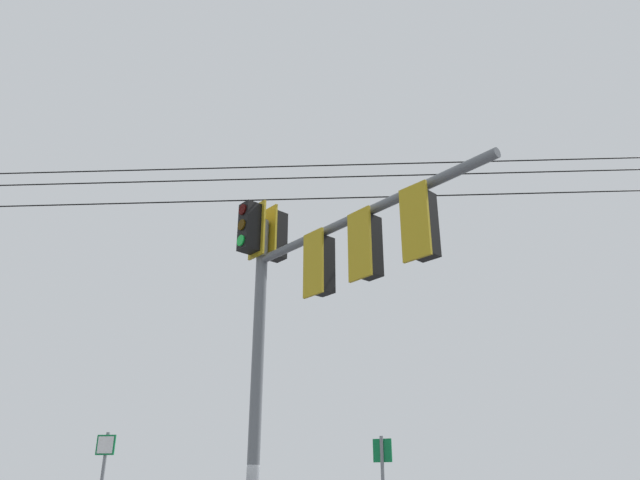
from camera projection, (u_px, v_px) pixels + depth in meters
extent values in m
cylinder|color=slate|center=(256.00, 410.00, 9.41)|extent=(0.20, 0.20, 6.65)
cylinder|color=slate|center=(357.00, 217.00, 8.75)|extent=(4.05, 2.82, 0.14)
cube|color=black|center=(276.00, 236.00, 10.81)|extent=(0.42, 0.42, 0.90)
cube|color=#B29319|center=(269.00, 234.00, 10.71)|extent=(0.39, 0.28, 1.04)
cylinder|color=#360503|center=(284.00, 224.00, 11.03)|extent=(0.18, 0.14, 0.20)
cylinder|color=#3C2703|center=(283.00, 239.00, 10.91)|extent=(0.18, 0.14, 0.20)
cylinder|color=green|center=(283.00, 254.00, 10.79)|extent=(0.18, 0.14, 0.20)
cube|color=black|center=(249.00, 227.00, 10.45)|extent=(0.42, 0.42, 0.90)
cube|color=#B29319|center=(257.00, 230.00, 10.55)|extent=(0.39, 0.28, 1.04)
cylinder|color=#360503|center=(242.00, 209.00, 10.46)|extent=(0.18, 0.14, 0.20)
cylinder|color=#3C2703|center=(242.00, 225.00, 10.35)|extent=(0.18, 0.14, 0.20)
cylinder|color=green|center=(241.00, 240.00, 10.23)|extent=(0.18, 0.14, 0.20)
cube|color=black|center=(322.00, 265.00, 9.09)|extent=(0.42, 0.42, 0.90)
cube|color=#B29319|center=(313.00, 263.00, 8.99)|extent=(0.39, 0.28, 1.04)
cylinder|color=#360503|center=(330.00, 250.00, 9.31)|extent=(0.18, 0.14, 0.20)
cylinder|color=#3C2703|center=(330.00, 268.00, 9.19)|extent=(0.18, 0.14, 0.20)
cylinder|color=green|center=(330.00, 286.00, 9.07)|extent=(0.18, 0.14, 0.20)
cube|color=black|center=(368.00, 247.00, 8.40)|extent=(0.42, 0.42, 0.90)
cube|color=#B29319|center=(359.00, 244.00, 8.30)|extent=(0.38, 0.29, 1.04)
cylinder|color=#360503|center=(375.00, 231.00, 8.61)|extent=(0.18, 0.14, 0.20)
cylinder|color=#3C2703|center=(376.00, 250.00, 8.49)|extent=(0.18, 0.14, 0.20)
cylinder|color=green|center=(377.00, 269.00, 8.38)|extent=(0.18, 0.14, 0.20)
cube|color=black|center=(423.00, 225.00, 7.70)|extent=(0.41, 0.41, 0.90)
cube|color=#B29319|center=(415.00, 221.00, 7.60)|extent=(0.40, 0.27, 1.04)
cylinder|color=#360503|center=(429.00, 208.00, 7.93)|extent=(0.19, 0.13, 0.20)
cylinder|color=#3C2703|center=(430.00, 229.00, 7.81)|extent=(0.19, 0.13, 0.20)
cylinder|color=green|center=(432.00, 249.00, 7.69)|extent=(0.19, 0.13, 0.20)
cube|color=#0C7238|center=(106.00, 445.00, 11.41)|extent=(0.37, 0.08, 0.37)
cube|color=white|center=(105.00, 445.00, 11.39)|extent=(0.31, 0.06, 0.31)
cube|color=#0C7238|center=(382.00, 450.00, 11.80)|extent=(0.39, 0.10, 0.45)
cube|color=white|center=(383.00, 450.00, 11.81)|extent=(0.33, 0.07, 0.39)
cylinder|color=black|center=(317.00, 199.00, 10.88)|extent=(20.97, 5.16, 0.48)
cylinder|color=black|center=(317.00, 178.00, 11.05)|extent=(20.97, 5.16, 0.48)
cylinder|color=black|center=(317.00, 166.00, 11.15)|extent=(20.97, 5.16, 0.48)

